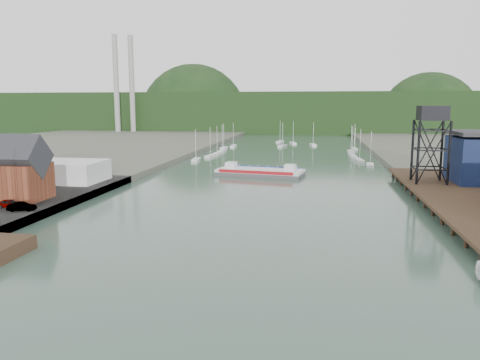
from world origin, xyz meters
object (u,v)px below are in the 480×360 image
(chain_ferry, at_px, (260,172))
(car_west_a, at_px, (10,204))
(harbor_building, at_px, (11,175))
(lift_tower, at_px, (432,118))

(chain_ferry, relative_size, car_west_a, 5.76)
(chain_ferry, distance_m, car_west_a, 63.09)
(harbor_building, distance_m, car_west_a, 8.38)
(lift_tower, height_order, chain_ferry, lift_tower)
(chain_ferry, xyz_separation_m, car_west_a, (-35.22, -52.33, 1.37))
(harbor_building, distance_m, lift_tower, 82.49)
(lift_tower, height_order, car_west_a, lift_tower)
(lift_tower, relative_size, car_west_a, 3.93)
(harbor_building, height_order, lift_tower, lift_tower)
(lift_tower, bearing_deg, car_west_a, -154.81)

